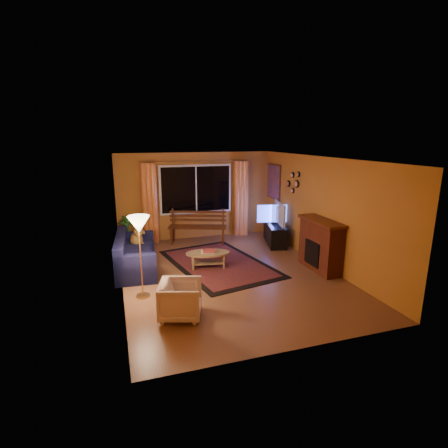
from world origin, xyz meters
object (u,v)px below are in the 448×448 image
object	(u,v)px
sofa	(136,252)
tv_console	(275,234)
floor_lamp	(141,257)
coffee_table	(208,260)
armchair	(181,298)
bench	(198,235)

from	to	relation	value
sofa	tv_console	xyz separation A→B (m)	(3.86, 0.84, -0.12)
floor_lamp	coffee_table	world-z (taller)	floor_lamp
sofa	floor_lamp	xyz separation A→B (m)	(0.00, -1.48, 0.39)
floor_lamp	sofa	bearing A→B (deg)	90.10
armchair	coffee_table	bearing A→B (deg)	-9.18
bench	sofa	distance (m)	2.33
sofa	tv_console	size ratio (longest dim) A/B	1.46
armchair	tv_console	size ratio (longest dim) A/B	0.51
bench	tv_console	xyz separation A→B (m)	(2.08, -0.65, 0.04)
sofa	armchair	size ratio (longest dim) A/B	2.85
floor_lamp	tv_console	world-z (taller)	floor_lamp
armchair	floor_lamp	distance (m)	1.20
sofa	floor_lamp	bearing A→B (deg)	-85.17
sofa	floor_lamp	world-z (taller)	floor_lamp
bench	armchair	xyz separation A→B (m)	(-1.24, -3.95, 0.10)
bench	coffee_table	xyz separation A→B (m)	(-0.21, -1.89, -0.06)
sofa	tv_console	distance (m)	3.95
bench	sofa	world-z (taller)	sofa
tv_console	armchair	bearing A→B (deg)	-119.45
floor_lamp	coffee_table	distance (m)	2.00
sofa	bench	bearing A→B (deg)	44.68
tv_console	floor_lamp	bearing A→B (deg)	-133.27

